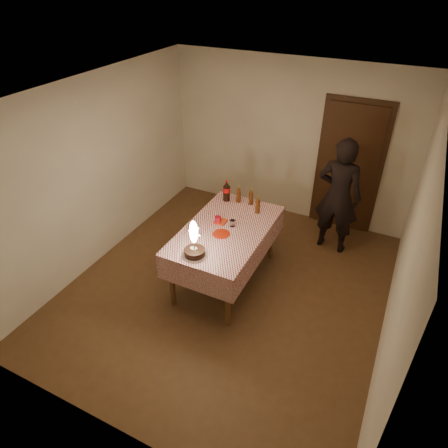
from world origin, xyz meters
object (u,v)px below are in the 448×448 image
Objects in this scene: birthday_cake at (194,246)px; red_plate at (221,234)px; amber_bottle_mid at (251,197)px; red_cup at (218,220)px; cola_bottle at (227,191)px; dining_table at (226,236)px; amber_bottle_left at (239,194)px; amber_bottle_right at (258,205)px; clear_cup at (233,223)px; photographer at (338,196)px.

birthday_cake is 0.54m from red_plate.
red_cup is at bearing -107.13° from amber_bottle_mid.
cola_bottle is at bearing 104.96° from red_cup.
red_plate is (0.00, -0.13, 0.12)m from dining_table.
amber_bottle_left is at bearing 92.08° from birthday_cake.
amber_bottle_right is (0.31, 1.20, -0.01)m from birthday_cake.
birthday_cake is at bearing -80.43° from cola_bottle.
clear_cup is at bearing -110.16° from amber_bottle_right.
amber_bottle_right is (0.36, -0.16, 0.00)m from amber_bottle_left.
amber_bottle_right reaches higher than dining_table.
amber_bottle_mid is at bearing 86.42° from dining_table.
dining_table is 19.11× the size of clear_cup.
clear_cup reaches higher than red_plate.
amber_bottle_left is at bearing -150.98° from photographer.
birthday_cake is at bearing -100.17° from red_plate.
birthday_cake is 0.76m from clear_cup.
dining_table is at bearing 91.41° from red_plate.
birthday_cake is 1.34m from cola_bottle.
red_plate is 0.86m from amber_bottle_mid.
amber_bottle_mid is at bearing 5.34° from amber_bottle_left.
clear_cup is at bearing 79.30° from birthday_cake.
cola_bottle is at bearing -168.46° from amber_bottle_left.
dining_table is 1.81m from photographer.
photographer is (1.28, 1.33, -0.00)m from red_cup.
birthday_cake reaches higher than red_plate.
birthday_cake is 0.73m from red_cup.
amber_bottle_left is (0.17, 0.04, -0.03)m from cola_bottle.
red_cup is 0.68m from amber_bottle_mid.
clear_cup is at bearing -129.43° from photographer.
dining_table is 6.75× the size of amber_bottle_mid.
birthday_cake is at bearing -84.96° from red_cup.
dining_table is at bearing -111.59° from amber_bottle_right.
photographer is (1.08, 1.31, 0.00)m from clear_cup.
red_plate is 0.86× the size of amber_bottle_mid.
red_cup is at bearing -75.04° from cola_bottle.
birthday_cake is 1.38m from amber_bottle_mid.
photographer is at bearing 32.34° from amber_bottle_mid.
clear_cup is 0.49m from amber_bottle_right.
cola_bottle reaches higher than amber_bottle_right.
dining_table is at bearing -117.84° from clear_cup.
birthday_cake is 1.86× the size of amber_bottle_mid.
clear_cup is (0.05, 0.10, 0.16)m from dining_table.
clear_cup is at bearing -89.44° from amber_bottle_mid.
cola_bottle is at bearing 111.53° from red_plate.
amber_bottle_mid reaches higher than red_plate.
red_plate is 2.20× the size of red_cup.
amber_bottle_right is 1.00× the size of amber_bottle_mid.
dining_table is at bearing 82.12° from birthday_cake.
dining_table is 0.97× the size of photographer.
photographer is (1.08, 0.69, -0.07)m from amber_bottle_mid.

